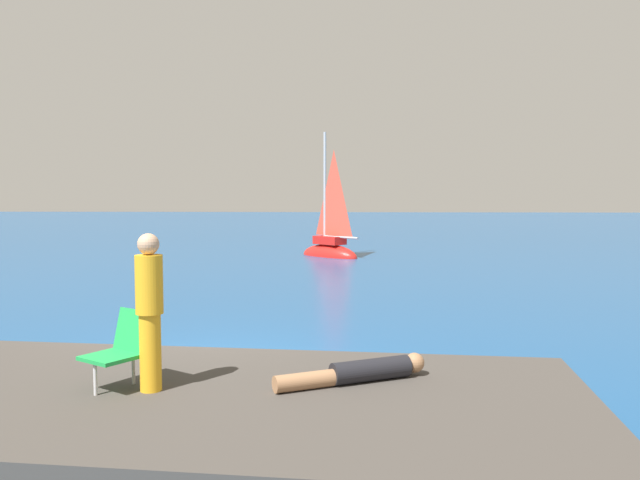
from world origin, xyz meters
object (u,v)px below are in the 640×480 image
person_sunbather (360,372)px  beach_chair (121,346)px  person_standing (150,307)px  sailboat_near (330,249)px

person_sunbather → beach_chair: bearing=-19.6°
person_standing → beach_chair: 0.55m
person_sunbather → person_standing: size_ratio=1.01×
sailboat_near → person_sunbather: (1.01, -21.52, 0.60)m
sailboat_near → beach_chair: bearing=128.9°
sailboat_near → person_standing: sailboat_near is taller
sailboat_near → beach_chair: size_ratio=7.52×
person_sunbather → beach_chair: 2.52m
person_standing → person_sunbather: bearing=70.2°
sailboat_near → beach_chair: (-1.48, -21.82, 0.92)m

